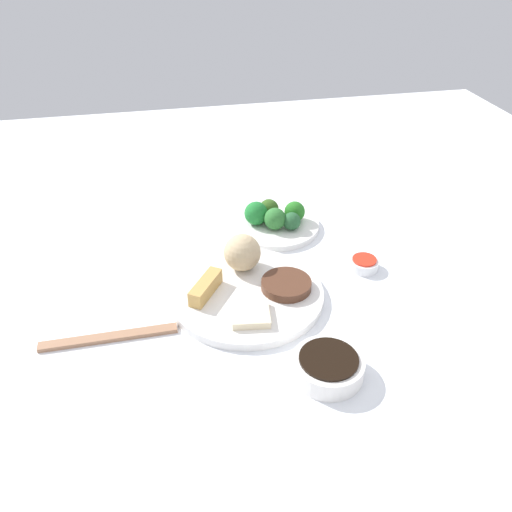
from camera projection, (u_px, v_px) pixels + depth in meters
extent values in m
cube|color=white|center=(248.00, 294.00, 1.04)|extent=(2.20, 2.20, 0.02)
cylinder|color=white|center=(246.00, 294.00, 1.01)|extent=(0.29, 0.29, 0.02)
sphere|color=tan|center=(242.00, 253.00, 1.05)|extent=(0.07, 0.07, 0.07)
cube|color=tan|center=(206.00, 287.00, 0.99)|extent=(0.07, 0.09, 0.03)
cube|color=beige|center=(250.00, 314.00, 0.94)|extent=(0.08, 0.08, 0.01)
cylinder|color=#4F2E1E|center=(286.00, 285.00, 1.01)|extent=(0.10, 0.10, 0.02)
cylinder|color=white|center=(274.00, 225.00, 1.22)|extent=(0.21, 0.21, 0.01)
sphere|color=#2D702F|center=(275.00, 219.00, 1.18)|extent=(0.05, 0.05, 0.05)
sphere|color=#1E752E|center=(256.00, 213.00, 1.20)|extent=(0.05, 0.05, 0.05)
sphere|color=#32571D|center=(269.00, 209.00, 1.23)|extent=(0.05, 0.05, 0.05)
sphere|color=#257021|center=(295.00, 212.00, 1.21)|extent=(0.05, 0.05, 0.05)
sphere|color=#265931|center=(292.00, 221.00, 1.18)|extent=(0.04, 0.04, 0.04)
cylinder|color=white|center=(328.00, 367.00, 0.84)|extent=(0.11, 0.11, 0.03)
cylinder|color=black|center=(329.00, 359.00, 0.83)|extent=(0.09, 0.09, 0.00)
cylinder|color=white|center=(364.00, 264.00, 1.09)|extent=(0.06, 0.06, 0.02)
cylinder|color=red|center=(364.00, 260.00, 1.08)|extent=(0.05, 0.05, 0.00)
cube|color=#9E7051|center=(109.00, 337.00, 0.92)|extent=(0.23, 0.02, 0.01)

